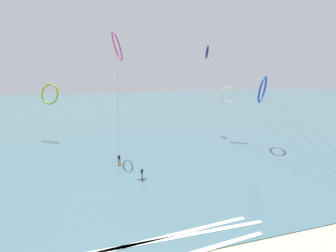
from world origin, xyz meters
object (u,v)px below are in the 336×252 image
Objects in this scene: surfer_amber at (119,160)px; kite_cobalt at (262,90)px; kite_ivory at (229,95)px; kite_navy at (207,52)px; surfer_charcoal at (142,174)px; kite_magenta at (117,46)px; kite_lime at (50,94)px.

kite_cobalt reaches higher than surfer_amber.
surfer_amber is 30.44m from kite_ivory.
surfer_charcoal is at bearing -18.89° from kite_navy.
kite_cobalt is (3.70, -18.25, -8.52)m from kite_navy.
surfer_amber is at bearing -34.92° from kite_cobalt.
surfer_charcoal is 0.03× the size of kite_navy.
kite_lime is (-13.27, 15.99, -9.60)m from kite_magenta.
kite_cobalt is at bearing -99.88° from kite_magenta.
kite_navy is at bearing -121.58° from kite_cobalt.
kite_navy is 1.31× the size of kite_ivory.
kite_ivory reaches higher than surfer_amber.
kite_navy reaches higher than surfer_amber.
kite_ivory is at bearing 21.48° from kite_navy.
kite_lime reaches higher than surfer_charcoal.
kite_lime is at bearing -69.51° from kite_cobalt.
surfer_amber is at bearing -119.68° from kite_ivory.
kite_magenta is at bearing -11.95° from kite_lime.
kite_magenta reaches higher than kite_lime.
kite_ivory is at bearing -107.78° from kite_cobalt.
surfer_charcoal is 36.74m from kite_lime.
kite_lime is at bearing -162.51° from kite_ivory.
kite_cobalt reaches higher than kite_lime.
surfer_amber is 0.06× the size of kite_cobalt.
surfer_amber is at bearing 169.95° from kite_magenta.
kite_cobalt reaches higher than kite_ivory.
kite_cobalt is at bearing -27.73° from kite_ivory.
kite_ivory is (0.30, -11.05, -10.07)m from kite_navy.
surfer_amber is 29.19m from kite_lime.
kite_lime is at bearing 39.39° from kite_magenta.
kite_navy is 39.43m from kite_lime.
kite_cobalt is 0.74× the size of kite_ivory.
surfer_charcoal is 25.24m from kite_magenta.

